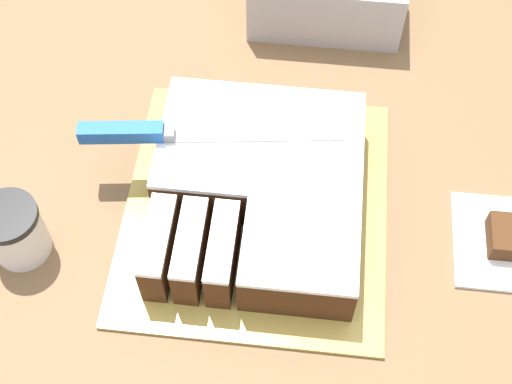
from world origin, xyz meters
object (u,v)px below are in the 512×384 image
Objects in this scene: cake_board at (256,208)px; knife at (149,133)px; brownie at (511,237)px; coffee_cup at (15,231)px; cake at (260,189)px.

knife is (-0.15, 0.05, 0.09)m from cake_board.
knife is 0.50m from brownie.
cake_board is at bearing 17.14° from coffee_cup.
cake_board is at bearing -24.69° from knife.
coffee_cup is at bearing -162.19° from cake.
cake is at bearing -22.34° from knife.
cake_board is 4.47× the size of coffee_cup.
cake_board is 1.13× the size of knife.
coffee_cup is (-0.30, -0.09, 0.04)m from cake_board.
cake is 5.29× the size of brownie.
coffee_cup is at bearing -173.30° from brownie.
knife is 0.21m from coffee_cup.
cake_board is 0.18m from knife.
cake is at bearing 49.24° from cake_board.
cake_board is 1.27× the size of cake.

